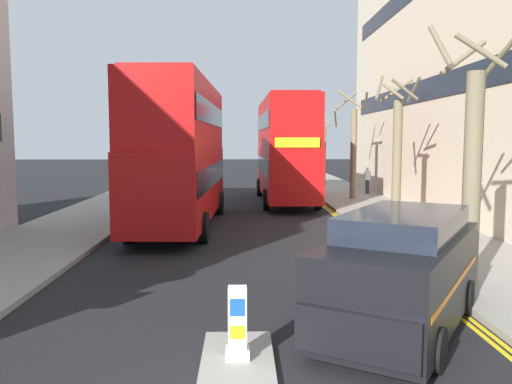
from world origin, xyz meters
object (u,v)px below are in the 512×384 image
at_px(keep_left_bollard, 238,326).
at_px(pedestrian_far, 367,180).
at_px(double_decker_bus_away, 181,149).
at_px(double_decker_bus_oncoming, 285,147).
at_px(taxi_minivan, 400,272).

distance_m(keep_left_bollard, pedestrian_far, 24.92).
height_order(double_decker_bus_away, double_decker_bus_oncoming, same).
bearing_deg(double_decker_bus_away, keep_left_bollard, -79.72).
distance_m(double_decker_bus_oncoming, taxi_minivan, 19.61).
distance_m(double_decker_bus_away, double_decker_bus_oncoming, 9.33).
relative_size(double_decker_bus_away, taxi_minivan, 2.14).
height_order(keep_left_bollard, double_decker_bus_away, double_decker_bus_away).
distance_m(double_decker_bus_away, pedestrian_far, 14.95).
bearing_deg(double_decker_bus_oncoming, keep_left_bollard, -96.67).
bearing_deg(taxi_minivan, pedestrian_far, 77.73).
height_order(double_decker_bus_oncoming, pedestrian_far, double_decker_bus_oncoming).
bearing_deg(pedestrian_far, double_decker_bus_oncoming, -151.31).
bearing_deg(keep_left_bollard, double_decker_bus_oncoming, 83.33).
bearing_deg(double_decker_bus_away, taxi_minivan, -65.83).
bearing_deg(double_decker_bus_oncoming, double_decker_bus_away, -120.67).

